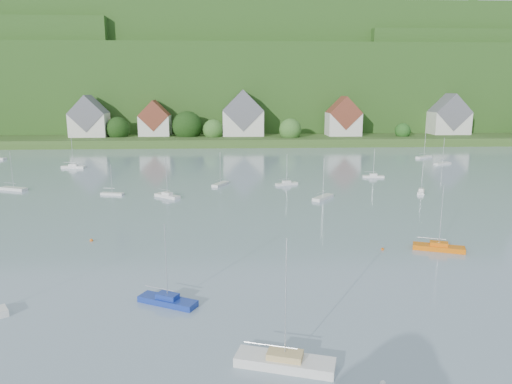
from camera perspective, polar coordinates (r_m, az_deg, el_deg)
far_shore_strip at (r=205.19m, az=-3.05°, el=6.64°), size 600.00×60.00×3.00m
forested_ridge at (r=272.83m, az=-3.05°, el=12.49°), size 620.00×181.22×69.89m
village_building_0 at (r=199.24m, az=-19.25°, el=8.13°), size 14.00×10.40×16.00m
village_building_1 at (r=195.90m, az=-11.96°, el=8.26°), size 12.00×9.36×14.00m
village_building_2 at (r=192.63m, az=-1.56°, el=8.91°), size 16.00×11.44×18.00m
village_building_3 at (r=195.93m, az=10.37°, el=8.53°), size 13.00×10.40×15.50m
village_building_4 at (r=214.55m, az=22.01°, el=8.19°), size 15.00×10.40×16.50m
near_sailboat_1 at (r=49.81m, az=-10.48°, el=-12.53°), size 6.28×4.30×8.31m
near_sailboat_2 at (r=39.26m, az=3.46°, el=-19.44°), size 8.01×4.39×10.42m
near_sailboat_5 at (r=68.77m, az=20.93°, el=-6.13°), size 6.80×4.07×8.87m
mooring_buoy_2 at (r=66.67m, az=14.84°, el=-6.70°), size 0.43×0.43×0.43m
mooring_buoy_3 at (r=71.98m, az=-19.02°, el=-5.56°), size 0.47×0.47×0.47m
far_sailboat_cluster at (r=121.93m, az=1.49°, el=2.36°), size 190.70×63.58×8.71m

